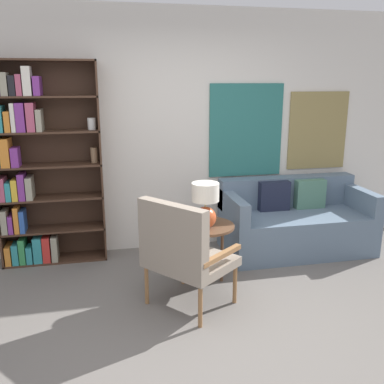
# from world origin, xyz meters

# --- Properties ---
(ground_plane) EXTENTS (14.00, 14.00, 0.00)m
(ground_plane) POSITION_xyz_m (0.00, 0.00, 0.00)
(ground_plane) COLOR #66605B
(wall_back) EXTENTS (6.40, 0.08, 2.70)m
(wall_back) POSITION_xyz_m (0.04, 2.03, 1.35)
(wall_back) COLOR silver
(wall_back) RESTS_ON ground_plane
(bookshelf) EXTENTS (1.09, 0.30, 2.13)m
(bookshelf) POSITION_xyz_m (-1.35, 1.85, 1.06)
(bookshelf) COLOR #422B1E
(bookshelf) RESTS_ON ground_plane
(armchair) EXTENTS (0.88, 0.89, 0.98)m
(armchair) POSITION_xyz_m (-0.04, 0.52, 0.55)
(armchair) COLOR olive
(armchair) RESTS_ON ground_plane
(couch) EXTENTS (1.66, 0.82, 0.81)m
(couch) POSITION_xyz_m (1.50, 1.59, 0.32)
(couch) COLOR slate
(couch) RESTS_ON ground_plane
(side_table) EXTENTS (0.56, 0.56, 0.57)m
(side_table) POSITION_xyz_m (0.29, 1.04, 0.51)
(side_table) COLOR brown
(side_table) RESTS_ON ground_plane
(table_lamp) EXTENTS (0.26, 0.26, 0.44)m
(table_lamp) POSITION_xyz_m (0.27, 0.96, 0.81)
(table_lamp) COLOR #C65128
(table_lamp) RESTS_ON side_table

